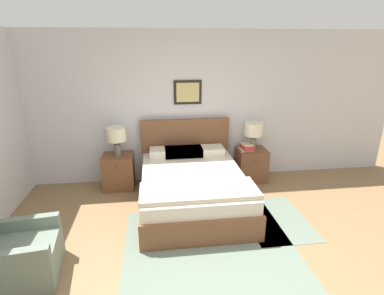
# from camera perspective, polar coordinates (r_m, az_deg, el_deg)

# --- Properties ---
(ground_plane) EXTENTS (16.00, 16.00, 0.00)m
(ground_plane) POSITION_cam_1_polar(r_m,az_deg,el_deg) (3.37, 4.64, -25.43)
(ground_plane) COLOR olive
(wall_back) EXTENTS (7.77, 0.09, 2.60)m
(wall_back) POSITION_cam_1_polar(r_m,az_deg,el_deg) (5.27, -1.27, 7.53)
(wall_back) COLOR silver
(wall_back) RESTS_ON ground_plane
(area_rug_main) EXTENTS (2.07, 1.81, 0.01)m
(area_rug_main) POSITION_cam_1_polar(r_m,az_deg,el_deg) (3.86, 3.37, -18.46)
(area_rug_main) COLOR slate
(area_rug_main) RESTS_ON ground_plane
(area_rug_bedside) EXTENTS (0.84, 1.19, 0.01)m
(area_rug_bedside) POSITION_cam_1_polar(r_m,az_deg,el_deg) (4.53, 15.61, -12.97)
(area_rug_bedside) COLOR slate
(area_rug_bedside) RESTS_ON ground_plane
(bed) EXTENTS (1.55, 2.03, 1.13)m
(bed) POSITION_cam_1_polar(r_m,az_deg,el_deg) (4.59, 0.04, -7.37)
(bed) COLOR brown
(bed) RESTS_ON ground_plane
(armchair) EXTENTS (0.84, 0.79, 0.81)m
(armchair) POSITION_cam_1_polar(r_m,az_deg,el_deg) (3.79, -30.68, -17.32)
(armchair) COLOR slate
(armchair) RESTS_ON ground_plane
(nightstand_near_window) EXTENTS (0.51, 0.47, 0.59)m
(nightstand_near_window) POSITION_cam_1_polar(r_m,az_deg,el_deg) (5.29, -13.76, -4.43)
(nightstand_near_window) COLOR brown
(nightstand_near_window) RESTS_ON ground_plane
(nightstand_by_door) EXTENTS (0.51, 0.47, 0.59)m
(nightstand_by_door) POSITION_cam_1_polar(r_m,az_deg,el_deg) (5.53, 11.17, -3.21)
(nightstand_by_door) COLOR brown
(nightstand_by_door) RESTS_ON ground_plane
(table_lamp_near_window) EXTENTS (0.32, 0.32, 0.48)m
(table_lamp_near_window) POSITION_cam_1_polar(r_m,az_deg,el_deg) (5.08, -14.20, 2.24)
(table_lamp_near_window) COLOR slate
(table_lamp_near_window) RESTS_ON nightstand_near_window
(table_lamp_by_door) EXTENTS (0.32, 0.32, 0.48)m
(table_lamp_by_door) POSITION_cam_1_polar(r_m,az_deg,el_deg) (5.32, 11.64, 3.20)
(table_lamp_by_door) COLOR slate
(table_lamp_by_door) RESTS_ON nightstand_by_door
(book_thick_bottom) EXTENTS (0.22, 0.21, 0.03)m
(book_thick_bottom) POSITION_cam_1_polar(r_m,az_deg,el_deg) (5.34, 10.36, -0.38)
(book_thick_bottom) COLOR silver
(book_thick_bottom) RESTS_ON nightstand_by_door
(book_hardcover_middle) EXTENTS (0.20, 0.29, 0.04)m
(book_hardcover_middle) POSITION_cam_1_polar(r_m,az_deg,el_deg) (5.33, 10.38, -0.01)
(book_hardcover_middle) COLOR #B7332D
(book_hardcover_middle) RESTS_ON book_thick_bottom
(book_novel_upper) EXTENTS (0.21, 0.28, 0.03)m
(book_novel_upper) POSITION_cam_1_polar(r_m,az_deg,el_deg) (5.32, 10.40, 0.33)
(book_novel_upper) COLOR #B7332D
(book_novel_upper) RESTS_ON book_hardcover_middle
(book_slim_near_top) EXTENTS (0.19, 0.22, 0.02)m
(book_slim_near_top) POSITION_cam_1_polar(r_m,az_deg,el_deg) (5.31, 10.42, 0.59)
(book_slim_near_top) COLOR beige
(book_slim_near_top) RESTS_ON book_novel_upper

